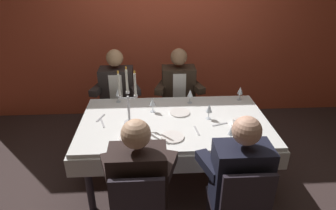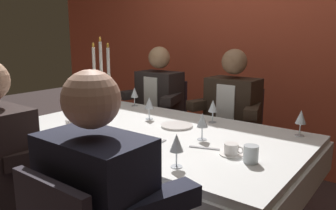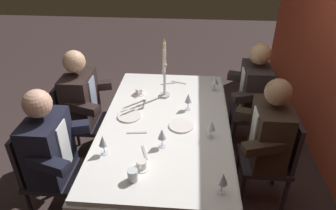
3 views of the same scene
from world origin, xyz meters
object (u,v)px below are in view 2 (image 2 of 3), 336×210
dinner_plate_0 (177,126)px  coffee_cup_1 (232,150)px  wine_glass_0 (134,93)px  wine_glass_2 (177,144)px  dining_table (156,147)px  coffee_cup_0 (72,124)px  wine_glass_3 (301,118)px  seated_diner_2 (233,109)px  water_tumbler_0 (251,154)px  wine_glass_4 (213,107)px  wine_glass_5 (149,104)px  seated_diner_3 (95,204)px  wine_glass_1 (202,121)px  dinner_plate_1 (114,140)px  seated_diner_0 (160,98)px  candelabra (102,87)px

dinner_plate_0 → coffee_cup_1: (0.54, -0.26, 0.02)m
wine_glass_0 → wine_glass_2: bearing=-39.1°
dining_table → coffee_cup_0: (-0.47, -0.31, 0.15)m
wine_glass_3 → seated_diner_2: 0.82m
wine_glass_0 → seated_diner_2: size_ratio=0.13×
water_tumbler_0 → wine_glass_4: bearing=134.0°
wine_glass_5 → seated_diner_3: 1.27m
dining_table → dinner_plate_0: 0.20m
dinner_plate_0 → wine_glass_3: bearing=21.9°
wine_glass_2 → wine_glass_1: bearing=105.8°
coffee_cup_0 → dinner_plate_0: bearing=40.1°
dinner_plate_1 → wine_glass_5: bearing=108.4°
wine_glass_5 → water_tumbler_0: size_ratio=1.89×
wine_glass_3 → seated_diner_0: 1.54m
wine_glass_1 → seated_diner_0: size_ratio=0.13×
dining_table → candelabra: bearing=-174.1°
wine_glass_3 → wine_glass_2: bearing=-110.5°
wine_glass_4 → seated_diner_3: (0.23, -1.27, -0.12)m
coffee_cup_1 → wine_glass_4: bearing=128.5°
wine_glass_4 → coffee_cup_0: size_ratio=1.24×
dinner_plate_0 → seated_diner_3: seated_diner_3 is taller
dinner_plate_0 → seated_diner_0: bearing=134.9°
dining_table → seated_diner_0: (-0.67, 0.89, 0.11)m
wine_glass_3 → seated_diner_3: (-0.36, -1.32, -0.12)m
dining_table → seated_diner_2: 0.90m
wine_glass_5 → coffee_cup_0: size_ratio=1.24×
dinner_plate_0 → wine_glass_2: wine_glass_2 is taller
wine_glass_4 → wine_glass_5: 0.47m
candelabra → coffee_cup_1: size_ratio=4.54×
coffee_cup_1 → seated_diner_2: size_ratio=0.11×
wine_glass_5 → water_tumbler_0: bearing=-20.2°
coffee_cup_1 → seated_diner_3: seated_diner_3 is taller
wine_glass_2 → water_tumbler_0: 0.38m
coffee_cup_0 → seated_diner_0: bearing=99.4°
wine_glass_0 → wine_glass_4: bearing=-4.9°
candelabra → seated_diner_0: (-0.22, 0.93, -0.25)m
dining_table → wine_glass_0: bearing=143.1°
dinner_plate_0 → wine_glass_3: (0.73, 0.29, 0.11)m
wine_glass_5 → wine_glass_1: bearing=-18.1°
wine_glass_4 → seated_diner_2: size_ratio=0.13×
wine_glass_0 → wine_glass_3: (1.40, -0.02, 0.00)m
wine_glass_4 → coffee_cup_1: bearing=-51.5°
wine_glass_1 → wine_glass_5: (-0.57, 0.19, 0.00)m
candelabra → seated_diner_3: size_ratio=0.48×
wine_glass_2 → seated_diner_2: size_ratio=0.13×
candelabra → wine_glass_5: bearing=45.8°
seated_diner_0 → wine_glass_0: bearing=-82.0°
wine_glass_2 → seated_diner_0: size_ratio=0.13×
dining_table → coffee_cup_0: coffee_cup_0 is taller
wine_glass_4 → coffee_cup_0: (-0.68, -0.70, -0.09)m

